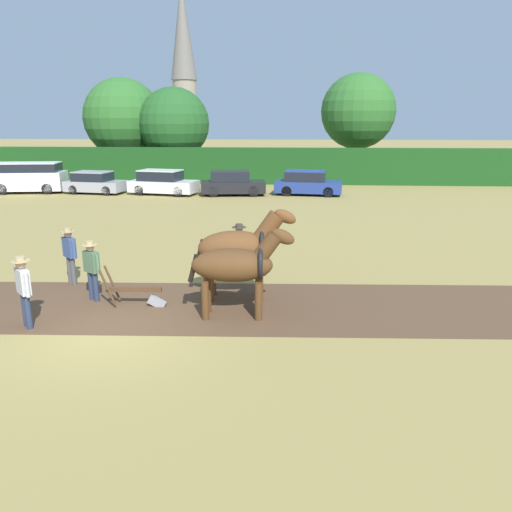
% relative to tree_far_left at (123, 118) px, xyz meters
% --- Properties ---
extents(ground_plane, '(240.00, 240.00, 0.00)m').
position_rel_tree_far_left_xyz_m(ground_plane, '(9.87, -32.33, -4.86)').
color(ground_plane, '#998447').
extents(plowed_furrow_strip, '(23.72, 4.70, 0.01)m').
position_rel_tree_far_left_xyz_m(plowed_furrow_strip, '(9.06, -30.70, -4.86)').
color(plowed_furrow_strip, brown).
rests_on(plowed_furrow_strip, ground).
extents(hedgerow, '(79.95, 1.40, 2.68)m').
position_rel_tree_far_left_xyz_m(hedgerow, '(9.87, -4.24, -3.52)').
color(hedgerow, '#194719').
rests_on(hedgerow, ground).
extents(tree_far_left, '(6.56, 6.56, 8.15)m').
position_rel_tree_far_left_xyz_m(tree_far_left, '(0.00, 0.00, 0.00)').
color(tree_far_left, '#423323').
rests_on(tree_far_left, ground).
extents(tree_left, '(5.79, 5.79, 7.33)m').
position_rel_tree_far_left_xyz_m(tree_left, '(4.56, -1.01, -0.43)').
color(tree_left, '#423323').
rests_on(tree_left, ground).
extents(tree_center_left, '(6.07, 6.07, 8.45)m').
position_rel_tree_far_left_xyz_m(tree_center_left, '(19.60, 0.27, 0.54)').
color(tree_center_left, '#423323').
rests_on(tree_center_left, ground).
extents(church_spire, '(3.32, 3.32, 21.56)m').
position_rel_tree_far_left_xyz_m(church_spire, '(0.41, 24.44, 6.42)').
color(church_spire, gray).
rests_on(church_spire, ground).
extents(draft_horse_lead_left, '(2.64, 0.93, 2.30)m').
position_rel_tree_far_left_xyz_m(draft_horse_lead_left, '(12.73, -31.21, -3.56)').
color(draft_horse_lead_left, '#513319').
rests_on(draft_horse_lead_left, ground).
extents(draft_horse_lead_right, '(2.76, 1.08, 2.53)m').
position_rel_tree_far_left_xyz_m(draft_horse_lead_right, '(12.69, -29.91, -3.46)').
color(draft_horse_lead_right, brown).
rests_on(draft_horse_lead_right, ground).
extents(plow, '(1.65, 0.48, 1.13)m').
position_rel_tree_far_left_xyz_m(plow, '(10.13, -30.66, -4.54)').
color(plow, '#4C331E').
rests_on(plow, ground).
extents(farmer_at_plow, '(0.55, 0.42, 1.64)m').
position_rel_tree_far_left_xyz_m(farmer_at_plow, '(8.79, -30.34, -3.92)').
color(farmer_at_plow, '#28334C').
rests_on(farmer_at_plow, ground).
extents(farmer_beside_team, '(0.53, 0.47, 1.70)m').
position_rel_tree_far_left_xyz_m(farmer_beside_team, '(12.50, -28.17, -3.87)').
color(farmer_beside_team, '#38332D').
rests_on(farmer_beside_team, ground).
extents(farmer_onlooker_left, '(0.49, 0.50, 1.71)m').
position_rel_tree_far_left_xyz_m(farmer_onlooker_left, '(7.92, -32.21, -3.86)').
color(farmer_onlooker_left, '#28334C').
rests_on(farmer_onlooker_left, ground).
extents(farmer_onlooker_right, '(0.53, 0.46, 1.68)m').
position_rel_tree_far_left_xyz_m(farmer_onlooker_right, '(7.60, -28.98, -3.88)').
color(farmer_onlooker_right, '#4C4C4C').
rests_on(farmer_onlooker_right, ground).
extents(parked_van, '(4.86, 2.61, 2.00)m').
position_rel_tree_far_left_xyz_m(parked_van, '(-3.34, -10.28, -3.83)').
color(parked_van, silver).
rests_on(parked_van, ground).
extents(parked_car_left, '(4.06, 2.37, 1.44)m').
position_rel_tree_far_left_xyz_m(parked_car_left, '(1.17, -10.31, -4.17)').
color(parked_car_left, '#9E9EA8').
rests_on(parked_car_left, ground).
extents(parked_car_center_left, '(4.63, 2.65, 1.58)m').
position_rel_tree_far_left_xyz_m(parked_car_center_left, '(5.79, -10.55, -4.11)').
color(parked_car_center_left, silver).
rests_on(parked_car_center_left, ground).
extents(parked_car_center, '(4.25, 2.15, 1.57)m').
position_rel_tree_far_left_xyz_m(parked_car_center, '(10.37, -10.64, -4.11)').
color(parked_car_center, black).
rests_on(parked_car_center, ground).
extents(parked_car_center_right, '(4.46, 2.38, 1.57)m').
position_rel_tree_far_left_xyz_m(parked_car_center_right, '(15.21, -10.15, -4.11)').
color(parked_car_center_right, navy).
rests_on(parked_car_center_right, ground).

